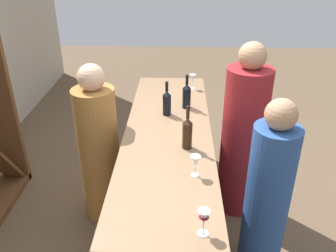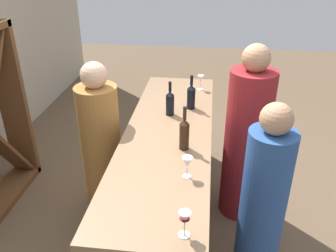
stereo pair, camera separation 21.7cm
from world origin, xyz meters
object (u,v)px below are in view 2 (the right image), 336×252
(wine_bottle_leftmost_amber_brown, at_px, (184,133))
(person_right_guest, at_px, (101,148))
(wine_glass_near_center, at_px, (185,219))
(person_center_guest, at_px, (246,142))
(wine_bottle_second_left_near_black, at_px, (170,102))
(wine_bottle_center_near_black, at_px, (191,96))
(wine_glass_near_left, at_px, (201,79))
(person_left_guest, at_px, (263,203))
(wine_glass_near_right, at_px, (187,163))

(wine_bottle_leftmost_amber_brown, xyz_separation_m, person_right_guest, (0.33, 0.75, -0.39))
(wine_glass_near_center, xyz_separation_m, person_right_guest, (1.20, 0.82, -0.37))
(person_center_guest, bearing_deg, wine_glass_near_center, 79.65)
(wine_bottle_leftmost_amber_brown, bearing_deg, wine_bottle_second_left_near_black, 16.79)
(wine_bottle_leftmost_amber_brown, distance_m, wine_bottle_second_left_near_black, 0.58)
(wine_bottle_leftmost_amber_brown, height_order, wine_bottle_center_near_black, wine_bottle_leftmost_amber_brown)
(wine_glass_near_left, relative_size, person_right_guest, 0.11)
(wine_bottle_center_near_black, xyz_separation_m, person_left_guest, (-0.94, -0.57, -0.39))
(wine_glass_near_left, height_order, person_center_guest, person_center_guest)
(wine_bottle_second_left_near_black, relative_size, person_center_guest, 0.19)
(person_left_guest, xyz_separation_m, person_right_guest, (0.56, 1.33, 0.01))
(person_left_guest, bearing_deg, wine_glass_near_center, 57.64)
(wine_glass_near_center, bearing_deg, wine_bottle_leftmost_amber_brown, 4.67)
(person_center_guest, distance_m, person_right_guest, 1.27)
(wine_bottle_center_near_black, height_order, person_left_guest, person_left_guest)
(wine_bottle_leftmost_amber_brown, xyz_separation_m, wine_bottle_center_near_black, (0.71, -0.01, -0.01))
(wine_glass_near_right, bearing_deg, wine_bottle_center_near_black, 2.21)
(wine_bottle_second_left_near_black, height_order, person_right_guest, person_right_guest)
(wine_glass_near_right, distance_m, person_left_guest, 0.66)
(person_left_guest, bearing_deg, wine_bottle_leftmost_amber_brown, -15.03)
(wine_bottle_second_left_near_black, distance_m, person_center_guest, 0.75)
(person_left_guest, bearing_deg, wine_bottle_center_near_black, -52.32)
(wine_bottle_center_near_black, xyz_separation_m, wine_glass_near_right, (-1.06, -0.04, -0.01))
(wine_bottle_second_left_near_black, height_order, wine_bottle_center_near_black, wine_bottle_center_near_black)
(wine_glass_near_left, distance_m, person_right_guest, 1.24)
(wine_glass_near_right, xyz_separation_m, person_center_guest, (0.83, -0.46, -0.30))
(person_right_guest, bearing_deg, wine_bottle_second_left_near_black, 19.46)
(wine_glass_near_center, bearing_deg, wine_bottle_second_left_near_black, 9.53)
(wine_bottle_second_left_near_black, distance_m, wine_glass_near_left, 0.67)
(wine_glass_near_center, height_order, person_center_guest, person_center_guest)
(person_center_guest, bearing_deg, wine_glass_near_right, 68.56)
(wine_bottle_center_near_black, bearing_deg, person_center_guest, -114.43)
(wine_glass_near_center, xyz_separation_m, person_center_guest, (1.35, -0.44, -0.30))
(wine_bottle_second_left_near_black, relative_size, wine_glass_near_left, 2.00)
(wine_bottle_center_near_black, relative_size, wine_glass_near_left, 2.05)
(wine_bottle_center_near_black, height_order, person_center_guest, person_center_guest)
(wine_bottle_second_left_near_black, bearing_deg, wine_glass_near_center, -170.47)
(wine_bottle_second_left_near_black, xyz_separation_m, person_right_guest, (-0.22, 0.58, -0.37))
(wine_glass_near_right, bearing_deg, person_right_guest, 49.42)
(wine_bottle_second_left_near_black, relative_size, person_left_guest, 0.22)
(wine_bottle_center_near_black, bearing_deg, wine_glass_near_right, -177.79)
(wine_bottle_center_near_black, xyz_separation_m, person_right_guest, (-0.38, 0.76, -0.38))
(person_center_guest, bearing_deg, person_right_guest, 14.38)
(person_center_guest, height_order, person_right_guest, person_center_guest)
(wine_bottle_second_left_near_black, height_order, person_left_guest, person_left_guest)
(person_left_guest, distance_m, person_right_guest, 1.44)
(wine_glass_near_center, bearing_deg, wine_glass_near_right, 2.67)
(wine_glass_near_right, height_order, person_center_guest, person_center_guest)
(wine_bottle_second_left_near_black, distance_m, wine_glass_near_right, 0.93)
(wine_bottle_leftmost_amber_brown, relative_size, person_right_guest, 0.23)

